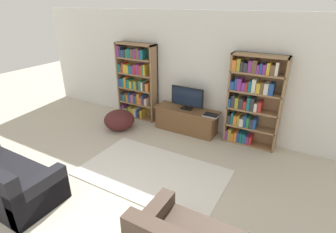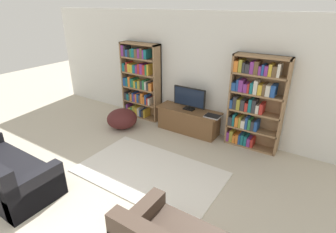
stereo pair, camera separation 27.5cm
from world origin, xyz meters
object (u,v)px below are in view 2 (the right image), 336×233
bookshelf_right (253,102)px  couch_left_sectional (1,173)px  beanbag_ottoman (122,119)px  bookshelf_left (140,81)px  tv_stand (188,120)px  laptop (213,116)px  television (189,98)px

bookshelf_right → couch_left_sectional: size_ratio=0.98×
beanbag_ottoman → bookshelf_right: bearing=16.3°
bookshelf_left → beanbag_ottoman: bearing=-85.8°
bookshelf_right → couch_left_sectional: 4.56m
bookshelf_left → tv_stand: 1.60m
bookshelf_left → laptop: bearing=-5.6°
tv_stand → television: television is taller
couch_left_sectional → bookshelf_right: bearing=50.7°
tv_stand → couch_left_sectional: bearing=-114.0°
tv_stand → beanbag_ottoman: bearing=-154.0°
beanbag_ottoman → couch_left_sectional: bearing=-92.1°
television → couch_left_sectional: (-1.50, -3.37, -0.54)m
couch_left_sectional → beanbag_ottoman: size_ratio=2.71×
bookshelf_right → beanbag_ottoman: size_ratio=2.65×
couch_left_sectional → beanbag_ottoman: (0.10, 2.68, -0.04)m
tv_stand → laptop: size_ratio=4.54×
bookshelf_left → television: size_ratio=2.46×
bookshelf_left → tv_stand: bearing=-4.7°
bookshelf_right → laptop: size_ratio=5.79×
bookshelf_left → couch_left_sectional: (-0.04, -3.49, -0.66)m
bookshelf_left → couch_left_sectional: size_ratio=0.98×
bookshelf_right → tv_stand: bookshelf_right is taller
bookshelf_right → couch_left_sectional: (-2.85, -3.49, -0.69)m
bookshelf_left → tv_stand: bookshelf_left is taller
bookshelf_right → tv_stand: (-1.36, -0.12, -0.69)m
tv_stand → television: size_ratio=1.93×
laptop → bookshelf_right: bearing=15.4°
laptop → beanbag_ottoman: laptop is taller
tv_stand → laptop: 0.68m
bookshelf_right → television: bookshelf_right is taller
bookshelf_right → beanbag_ottoman: (-2.75, -0.80, -0.73)m
television → beanbag_ottoman: bearing=-153.7°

